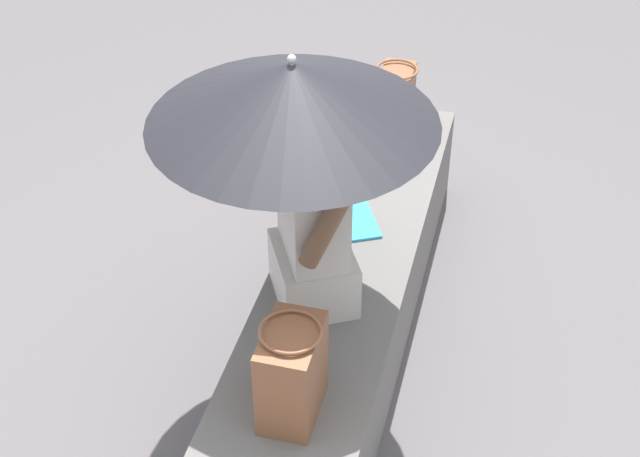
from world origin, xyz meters
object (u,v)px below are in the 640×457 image
Objects in this scene: parasol at (292,94)px; magazine at (350,220)px; person_seated at (313,214)px; tote_bag_canvas at (292,372)px; handbag_black at (395,105)px.

magazine is at bearing 168.93° from parasol.
person_seated is 3.21× the size of magazine.
magazine is at bearing -177.49° from tote_bag_canvas.
tote_bag_canvas is (0.56, 0.14, -0.69)m from parasol.
handbag_black is at bearing 148.78° from magazine.
tote_bag_canvas is 1.31× the size of magazine.
magazine is (0.68, -0.05, -0.18)m from handbag_black.
parasol is at bearing -82.19° from person_seated.
magazine is (-1.06, -0.05, -0.17)m from tote_bag_canvas.
handbag_black is 1.74m from tote_bag_canvas.
parasol reaches higher than handbag_black.
parasol is at bearing -7.15° from handbag_black.
person_seated is at bearing -4.04° from handbag_black.
person_seated is 2.40× the size of handbag_black.
tote_bag_canvas is at bearing -0.15° from handbag_black.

